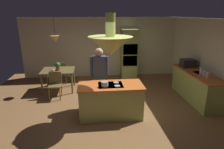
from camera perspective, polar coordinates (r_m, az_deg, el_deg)
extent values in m
plane|color=olive|center=(5.59, -0.61, -11.10)|extent=(8.16, 8.16, 0.00)
cube|color=beige|center=(8.46, -2.84, 8.00)|extent=(6.80, 0.10, 2.55)
cube|color=beige|center=(6.60, 28.38, 3.13)|extent=(0.10, 7.20, 2.55)
cube|color=#A8B259|center=(5.21, -0.41, -7.96)|extent=(1.65, 0.76, 0.87)
cube|color=orange|center=(5.03, -0.43, -3.28)|extent=(1.71, 0.82, 0.04)
cube|color=black|center=(5.03, -0.43, -3.12)|extent=(0.64, 0.52, 0.01)
cylinder|color=#B2B2B7|center=(4.89, -2.15, -3.56)|extent=(0.15, 0.15, 0.02)
cylinder|color=#B2B2B7|center=(4.92, 1.58, -3.42)|extent=(0.15, 0.15, 0.02)
cylinder|color=#B2B2B7|center=(5.13, -2.35, -2.52)|extent=(0.15, 0.15, 0.02)
cylinder|color=#B2B2B7|center=(5.16, 1.20, -2.39)|extent=(0.15, 0.15, 0.02)
cube|color=#A8B259|center=(6.78, 23.56, -3.32)|extent=(0.62, 2.22, 0.87)
cube|color=orange|center=(6.64, 24.03, 0.36)|extent=(0.66, 2.26, 0.04)
cube|color=#B2B2B7|center=(6.74, 25.12, -0.09)|extent=(0.48, 0.36, 0.16)
cube|color=#A8B259|center=(8.25, 5.04, 6.04)|extent=(0.66, 0.62, 2.08)
cube|color=black|center=(7.92, 5.48, 7.46)|extent=(0.60, 0.04, 0.44)
cube|color=black|center=(8.02, 5.38, 4.08)|extent=(0.60, 0.04, 0.44)
cube|color=brown|center=(7.17, -15.76, 1.18)|extent=(1.14, 0.93, 0.04)
cylinder|color=brown|center=(7.01, -20.14, -2.89)|extent=(0.06, 0.06, 0.72)
cylinder|color=brown|center=(6.83, -11.81, -2.70)|extent=(0.06, 0.06, 0.72)
cylinder|color=brown|center=(7.76, -18.76, -0.80)|extent=(0.06, 0.06, 0.72)
cylinder|color=brown|center=(7.59, -11.24, -0.57)|extent=(0.06, 0.06, 0.72)
cylinder|color=tan|center=(5.82, -4.55, -5.21)|extent=(0.14, 0.14, 0.87)
cylinder|color=tan|center=(5.82, -2.77, -5.15)|extent=(0.14, 0.14, 0.87)
cube|color=#3F4C66|center=(5.57, -3.81, 2.14)|extent=(0.36, 0.22, 0.67)
cylinder|color=#3F4C66|center=(5.55, -6.09, 2.41)|extent=(0.09, 0.09, 0.57)
cylinder|color=#3F4C66|center=(5.57, -1.55, 2.54)|extent=(0.09, 0.09, 0.57)
sphere|color=tan|center=(5.47, -3.90, 6.61)|extent=(0.24, 0.24, 0.24)
cone|color=#A8B259|center=(4.76, -0.45, 8.55)|extent=(1.10, 1.10, 0.45)
cylinder|color=#A8B259|center=(4.71, -0.47, 14.56)|extent=(0.24, 0.24, 0.55)
cone|color=#E0B266|center=(6.95, -16.53, 10.08)|extent=(0.32, 0.32, 0.22)
cylinder|color=black|center=(6.91, -16.83, 13.44)|extent=(0.01, 0.01, 0.60)
cube|color=brown|center=(6.54, -16.60, -3.24)|extent=(0.40, 0.40, 0.04)
cube|color=brown|center=(6.64, -16.50, -0.91)|extent=(0.40, 0.04, 0.42)
cylinder|color=brown|center=(6.50, -18.17, -5.65)|extent=(0.04, 0.04, 0.43)
cylinder|color=brown|center=(6.44, -15.20, -5.61)|extent=(0.04, 0.04, 0.43)
cylinder|color=brown|center=(6.81, -17.60, -4.53)|extent=(0.04, 0.04, 0.43)
cylinder|color=brown|center=(6.75, -14.77, -4.48)|extent=(0.04, 0.04, 0.43)
cube|color=brown|center=(7.98, -14.71, 0.67)|extent=(0.40, 0.40, 0.04)
cube|color=brown|center=(7.74, -15.02, 1.84)|extent=(0.40, 0.04, 0.42)
cylinder|color=brown|center=(8.18, -13.24, -0.45)|extent=(0.04, 0.04, 0.43)
cylinder|color=brown|center=(8.23, -15.59, -0.53)|extent=(0.04, 0.04, 0.43)
cylinder|color=brown|center=(7.86, -13.53, -1.22)|extent=(0.04, 0.04, 0.43)
cylinder|color=brown|center=(7.91, -15.97, -1.29)|extent=(0.04, 0.04, 0.43)
cylinder|color=#99382D|center=(7.08, -15.79, 1.66)|extent=(0.14, 0.14, 0.12)
sphere|color=#2D722D|center=(7.04, -15.88, 2.75)|extent=(0.20, 0.20, 0.20)
cylinder|color=white|center=(6.95, -17.00, 1.12)|extent=(0.07, 0.07, 0.09)
cylinder|color=#E0B78C|center=(6.16, 26.64, -0.19)|extent=(0.12, 0.12, 0.18)
cylinder|color=silver|center=(6.30, 25.79, 0.31)|extent=(0.12, 0.12, 0.18)
cylinder|color=silver|center=(6.45, 25.00, 0.88)|extent=(0.10, 0.10, 0.20)
cube|color=#232326|center=(7.16, 21.63, 3.16)|extent=(0.46, 0.36, 0.28)
cylinder|color=#B2B2B7|center=(4.87, -2.16, -2.79)|extent=(0.18, 0.18, 0.12)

